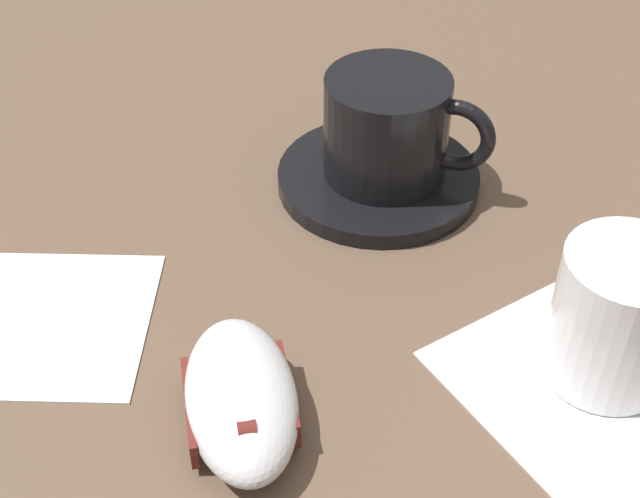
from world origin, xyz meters
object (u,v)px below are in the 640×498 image
(saucer, at_px, (378,178))
(computer_mouse, at_px, (241,398))
(drinking_glass, at_px, (617,317))
(coffee_cup, at_px, (390,127))

(saucer, height_order, computer_mouse, computer_mouse)
(computer_mouse, xyz_separation_m, drinking_glass, (0.17, -0.11, 0.02))
(saucer, relative_size, drinking_glass, 1.76)
(drinking_glass, bearing_deg, computer_mouse, 146.08)
(saucer, distance_m, computer_mouse, 0.22)
(computer_mouse, height_order, drinking_glass, drinking_glass)
(saucer, relative_size, computer_mouse, 1.14)
(coffee_cup, bearing_deg, saucer, 141.28)
(saucer, xyz_separation_m, drinking_glass, (-0.04, -0.20, 0.04))
(coffee_cup, bearing_deg, computer_mouse, -156.81)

